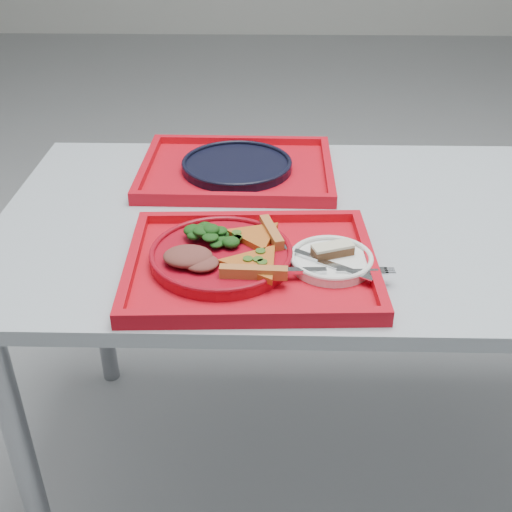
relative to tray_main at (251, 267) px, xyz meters
name	(u,v)px	position (x,y,z in m)	size (l,w,h in m)	color
ground	(350,460)	(0.26, 0.21, -0.76)	(10.00, 10.00, 0.00)	gray
table	(374,247)	(0.26, 0.21, -0.08)	(1.60, 0.80, 0.75)	#9CA4AF
tray_main	(251,267)	(0.00, 0.00, 0.00)	(0.45, 0.35, 0.01)	red
tray_far	(237,172)	(-0.05, 0.42, 0.00)	(0.45, 0.35, 0.01)	red
dinner_plate	(221,257)	(-0.05, 0.01, 0.02)	(0.26, 0.26, 0.02)	maroon
side_plate	(331,262)	(0.14, 0.00, 0.01)	(0.15, 0.15, 0.01)	white
navy_plate	(237,166)	(-0.05, 0.42, 0.01)	(0.26, 0.26, 0.02)	black
pizza_slice_a	(255,262)	(0.01, -0.04, 0.03)	(0.13, 0.11, 0.02)	orange
pizza_slice_b	(256,234)	(0.01, 0.06, 0.03)	(0.12, 0.11, 0.02)	orange
salad_heap	(212,233)	(-0.07, 0.05, 0.04)	(0.08, 0.07, 0.04)	black
meat_portion	(188,256)	(-0.11, -0.03, 0.04)	(0.09, 0.07, 0.03)	brown
dessert_bar	(333,250)	(0.15, 0.01, 0.03)	(0.08, 0.05, 0.02)	#512F1B
knife	(326,262)	(0.13, -0.02, 0.02)	(0.18, 0.02, 0.01)	silver
fork	(335,270)	(0.15, -0.04, 0.02)	(0.18, 0.02, 0.01)	silver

